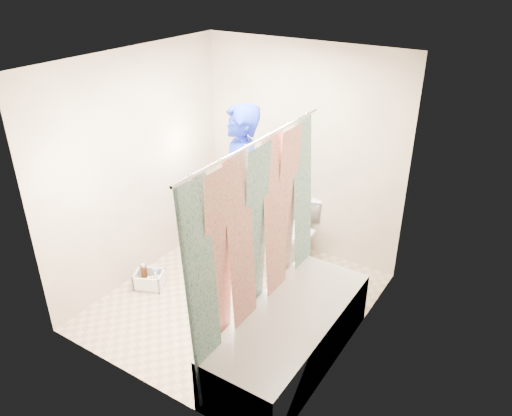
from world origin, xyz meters
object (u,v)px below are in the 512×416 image
Objects in this scene: bathtub at (290,335)px; toilet at (299,231)px; plumber at (240,194)px; cleaning_caddy at (150,280)px.

toilet reaches higher than bathtub.
cleaning_caddy is (-0.64, -0.77, -0.87)m from plumber.
plumber is 1.32m from cleaning_caddy.
bathtub is 2.56× the size of toilet.
plumber is at bearing 26.20° from cleaning_caddy.
toilet is 1.88× the size of cleaning_caddy.
plumber is at bearing 141.03° from bathtub.
cleaning_caddy is at bearing 175.71° from bathtub.
toilet is at bearing 28.87° from cleaning_caddy.
toilet reaches higher than cleaning_caddy.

